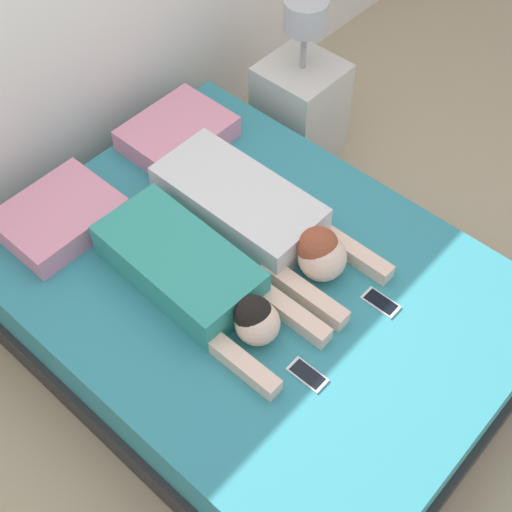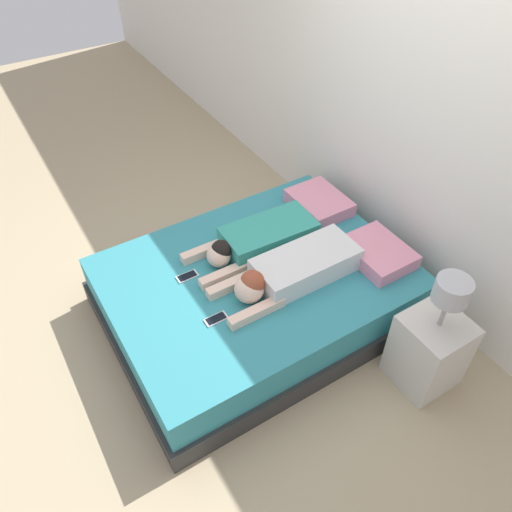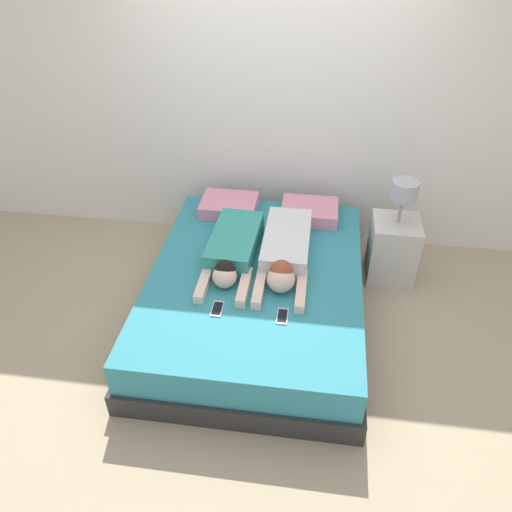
{
  "view_description": "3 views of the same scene",
  "coord_description": "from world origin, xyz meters",
  "px_view_note": "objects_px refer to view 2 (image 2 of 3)",
  "views": [
    {
      "loc": [
        -1.3,
        -1.17,
        2.83
      ],
      "look_at": [
        0.0,
        0.0,
        0.6
      ],
      "focal_mm": 50.0,
      "sensor_mm": 36.0,
      "label": 1
    },
    {
      "loc": [
        2.16,
        -1.34,
        2.99
      ],
      "look_at": [
        0.0,
        0.0,
        0.6
      ],
      "focal_mm": 35.0,
      "sensor_mm": 36.0,
      "label": 2
    },
    {
      "loc": [
        0.4,
        -2.92,
        2.81
      ],
      "look_at": [
        0.0,
        0.0,
        0.6
      ],
      "focal_mm": 35.0,
      "sensor_mm": 36.0,
      "label": 3
    }
  ],
  "objects_px": {
    "person_right": "(291,271)",
    "cell_phone_right": "(216,319)",
    "pillow_head_right": "(378,253)",
    "cell_phone_left": "(187,276)",
    "pillow_head_left": "(319,203)",
    "nightstand": "(430,347)",
    "person_left": "(258,240)",
    "bed": "(256,292)"
  },
  "relations": [
    {
      "from": "pillow_head_left",
      "to": "nightstand",
      "type": "relative_size",
      "value": 0.52
    },
    {
      "from": "pillow_head_left",
      "to": "cell_phone_right",
      "type": "bearing_deg",
      "value": -64.98
    },
    {
      "from": "cell_phone_left",
      "to": "cell_phone_right",
      "type": "relative_size",
      "value": 1.0
    },
    {
      "from": "pillow_head_right",
      "to": "nightstand",
      "type": "xyz_separation_m",
      "value": [
        0.73,
        -0.17,
        -0.18
      ]
    },
    {
      "from": "person_right",
      "to": "cell_phone_right",
      "type": "xyz_separation_m",
      "value": [
        0.04,
        -0.62,
        -0.09
      ]
    },
    {
      "from": "person_left",
      "to": "person_right",
      "type": "xyz_separation_m",
      "value": [
        0.41,
        0.02,
        0.01
      ]
    },
    {
      "from": "pillow_head_left",
      "to": "cell_phone_right",
      "type": "relative_size",
      "value": 3.16
    },
    {
      "from": "pillow_head_left",
      "to": "person_right",
      "type": "bearing_deg",
      "value": -49.99
    },
    {
      "from": "cell_phone_right",
      "to": "nightstand",
      "type": "xyz_separation_m",
      "value": [
        0.85,
        1.12,
        -0.12
      ]
    },
    {
      "from": "cell_phone_right",
      "to": "bed",
      "type": "bearing_deg",
      "value": 118.03
    },
    {
      "from": "person_right",
      "to": "cell_phone_right",
      "type": "distance_m",
      "value": 0.63
    },
    {
      "from": "pillow_head_right",
      "to": "cell_phone_left",
      "type": "distance_m",
      "value": 1.4
    },
    {
      "from": "cell_phone_left",
      "to": "person_right",
      "type": "bearing_deg",
      "value": 55.92
    },
    {
      "from": "cell_phone_left",
      "to": "nightstand",
      "type": "bearing_deg",
      "value": 40.55
    },
    {
      "from": "cell_phone_left",
      "to": "nightstand",
      "type": "xyz_separation_m",
      "value": [
        1.3,
        1.11,
        -0.12
      ]
    },
    {
      "from": "cell_phone_right",
      "to": "nightstand",
      "type": "relative_size",
      "value": 0.16
    },
    {
      "from": "cell_phone_right",
      "to": "nightstand",
      "type": "height_order",
      "value": "nightstand"
    },
    {
      "from": "pillow_head_left",
      "to": "person_right",
      "type": "relative_size",
      "value": 0.45
    },
    {
      "from": "cell_phone_right",
      "to": "nightstand",
      "type": "distance_m",
      "value": 1.41
    },
    {
      "from": "bed",
      "to": "pillow_head_left",
      "type": "bearing_deg",
      "value": 113.28
    },
    {
      "from": "bed",
      "to": "person_right",
      "type": "xyz_separation_m",
      "value": [
        0.2,
        0.16,
        0.32
      ]
    },
    {
      "from": "bed",
      "to": "nightstand",
      "type": "xyz_separation_m",
      "value": [
        1.09,
        0.66,
        0.11
      ]
    },
    {
      "from": "pillow_head_left",
      "to": "bed",
      "type": "bearing_deg",
      "value": -66.72
    },
    {
      "from": "bed",
      "to": "pillow_head_right",
      "type": "bearing_deg",
      "value": 66.72
    },
    {
      "from": "person_left",
      "to": "person_right",
      "type": "relative_size",
      "value": 0.94
    },
    {
      "from": "pillow_head_right",
      "to": "cell_phone_left",
      "type": "relative_size",
      "value": 3.16
    },
    {
      "from": "pillow_head_right",
      "to": "pillow_head_left",
      "type": "bearing_deg",
      "value": 180.0
    },
    {
      "from": "nightstand",
      "to": "person_left",
      "type": "bearing_deg",
      "value": -157.93
    },
    {
      "from": "cell_phone_left",
      "to": "cell_phone_right",
      "type": "bearing_deg",
      "value": -1.44
    },
    {
      "from": "bed",
      "to": "nightstand",
      "type": "bearing_deg",
      "value": 31.32
    },
    {
      "from": "cell_phone_left",
      "to": "nightstand",
      "type": "relative_size",
      "value": 0.16
    },
    {
      "from": "person_right",
      "to": "cell_phone_right",
      "type": "bearing_deg",
      "value": -86.28
    },
    {
      "from": "nightstand",
      "to": "cell_phone_left",
      "type": "bearing_deg",
      "value": -139.45
    },
    {
      "from": "pillow_head_left",
      "to": "pillow_head_right",
      "type": "distance_m",
      "value": 0.71
    },
    {
      "from": "cell_phone_right",
      "to": "cell_phone_left",
      "type": "bearing_deg",
      "value": 178.56
    },
    {
      "from": "pillow_head_left",
      "to": "cell_phone_left",
      "type": "distance_m",
      "value": 1.29
    },
    {
      "from": "person_right",
      "to": "cell_phone_right",
      "type": "height_order",
      "value": "person_right"
    },
    {
      "from": "cell_phone_right",
      "to": "pillow_head_left",
      "type": "bearing_deg",
      "value": 115.02
    },
    {
      "from": "bed",
      "to": "cell_phone_right",
      "type": "bearing_deg",
      "value": -61.97
    },
    {
      "from": "person_left",
      "to": "cell_phone_left",
      "type": "distance_m",
      "value": 0.59
    },
    {
      "from": "bed",
      "to": "nightstand",
      "type": "height_order",
      "value": "nightstand"
    },
    {
      "from": "pillow_head_right",
      "to": "cell_phone_left",
      "type": "xyz_separation_m",
      "value": [
        -0.57,
        -1.28,
        -0.05
      ]
    }
  ]
}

